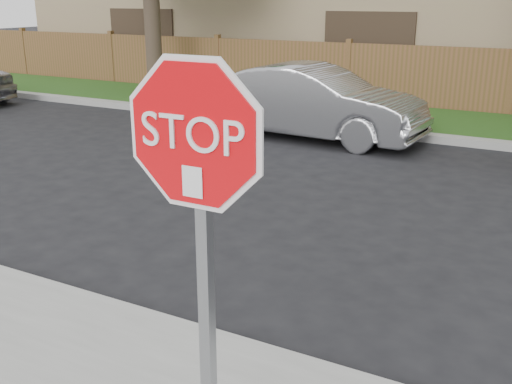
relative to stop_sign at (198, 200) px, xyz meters
The scene contains 6 objects.
ground 2.36m from the stop_sign, 85.18° to the left, with size 90.00×90.00×0.00m, color black.
far_curb 9.79m from the stop_sign, 89.26° to the left, with size 70.00×0.30×0.15m, color gray.
grass_strip 11.42m from the stop_sign, 89.37° to the left, with size 70.00×3.00×0.12m, color #1E4714.
fence 12.92m from the stop_sign, 89.45° to the left, with size 70.00×0.12×1.60m, color brown.
stop_sign is the anchor object (origin of this frame).
sedan_left 9.39m from the stop_sign, 109.52° to the left, with size 1.55×4.45×1.46m, color #9D9EA2.
Camera 1 is at (1.39, -3.72, 2.75)m, focal length 42.00 mm.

